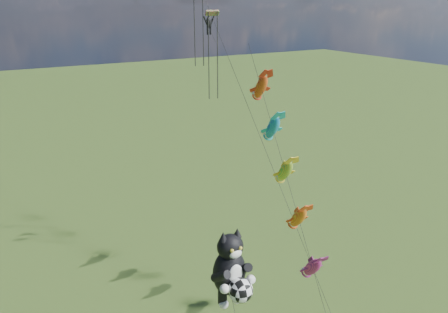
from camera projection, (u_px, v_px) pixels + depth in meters
cat_kite_rig at (232, 271)px, 24.07m from camera, size 2.21×3.96×11.13m
fish_windsock_rig at (285, 172)px, 31.87m from camera, size 2.77×15.80×19.51m
parafoil_rig at (211, 25)px, 36.48m from camera, size 3.49×17.32×26.27m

